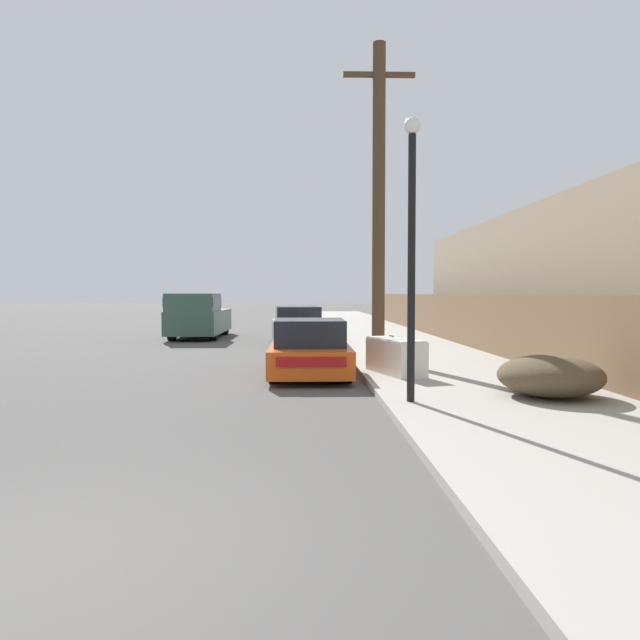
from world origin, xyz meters
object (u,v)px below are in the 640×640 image
object	(u,v)px
discarded_fridge	(395,356)
pickup_truck	(198,316)
street_lamp	(412,236)
car_parked_mid	(297,326)
utility_pole	(379,199)
brush_pile	(550,376)
parked_sports_car_red	(309,350)

from	to	relation	value
discarded_fridge	pickup_truck	world-z (taller)	pickup_truck
discarded_fridge	street_lamp	size ratio (longest dim) A/B	0.43
car_parked_mid	street_lamp	xyz separation A→B (m)	(1.84, -12.54, 2.05)
discarded_fridge	utility_pole	world-z (taller)	utility_pole
street_lamp	brush_pile	xyz separation A→B (m)	(2.35, 0.38, -2.22)
discarded_fridge	parked_sports_car_red	xyz separation A→B (m)	(-1.80, 0.69, 0.07)
parked_sports_car_red	street_lamp	distance (m)	4.83
pickup_truck	street_lamp	bearing A→B (deg)	110.96
discarded_fridge	brush_pile	distance (m)	3.64
street_lamp	brush_pile	distance (m)	3.26
parked_sports_car_red	utility_pole	xyz separation A→B (m)	(1.78, 2.08, 3.62)
car_parked_mid	brush_pile	bearing A→B (deg)	-74.48
utility_pole	brush_pile	size ratio (longest dim) A/B	4.41
discarded_fridge	brush_pile	size ratio (longest dim) A/B	1.05
utility_pole	brush_pile	world-z (taller)	utility_pole
parked_sports_car_red	utility_pole	distance (m)	4.53
street_lamp	brush_pile	bearing A→B (deg)	9.26
parked_sports_car_red	pickup_truck	world-z (taller)	pickup_truck
discarded_fridge	parked_sports_car_red	size ratio (longest dim) A/B	0.45
parked_sports_car_red	street_lamp	bearing A→B (deg)	-69.61
car_parked_mid	street_lamp	bearing A→B (deg)	-85.17
discarded_fridge	street_lamp	bearing A→B (deg)	-111.12
brush_pile	utility_pole	bearing A→B (deg)	110.01
car_parked_mid	street_lamp	distance (m)	12.84
parked_sports_car_red	car_parked_mid	bearing A→B (deg)	92.02
street_lamp	parked_sports_car_red	bearing A→B (deg)	110.51
parked_sports_car_red	street_lamp	xyz separation A→B (m)	(1.52, -4.06, 2.12)
street_lamp	car_parked_mid	bearing A→B (deg)	98.33
utility_pole	street_lamp	xyz separation A→B (m)	(-0.26, -6.14, -1.50)
pickup_truck	utility_pole	xyz separation A→B (m)	(6.09, -9.43, 3.28)
pickup_truck	brush_pile	bearing A→B (deg)	118.75
street_lamp	brush_pile	world-z (taller)	street_lamp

